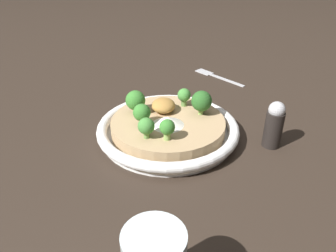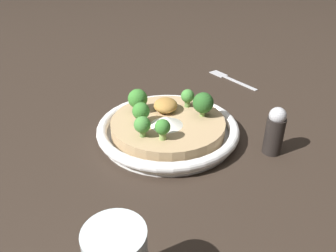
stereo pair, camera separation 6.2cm
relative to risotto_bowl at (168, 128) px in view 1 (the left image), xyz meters
The scene contains 12 objects.
ground_plane 0.02m from the risotto_bowl, ahead, with size 6.00×6.00×0.00m, color #2D231C.
risotto_bowl is the anchor object (origin of this frame).
cheese_sprinkle 0.03m from the risotto_bowl, 165.34° to the right, with size 0.06×0.06×0.02m.
crispy_onion_garnish 0.05m from the risotto_bowl, 15.38° to the left, with size 0.05×0.05×0.03m.
broccoli_back_right 0.08m from the risotto_bowl, 66.14° to the left, with size 0.04×0.04×0.05m.
broccoli_right 0.08m from the risotto_bowl, 27.10° to the right, with size 0.03×0.03×0.04m.
broccoli_front_right 0.08m from the risotto_bowl, 68.24° to the right, with size 0.04×0.04×0.05m.
broccoli_left 0.08m from the risotto_bowl, behind, with size 0.03×0.03×0.04m.
broccoli_back 0.07m from the risotto_bowl, 112.48° to the left, with size 0.03×0.03×0.04m.
broccoli_back_left 0.08m from the risotto_bowl, 150.74° to the left, with size 0.03×0.03×0.04m.
fork_utensil 0.34m from the risotto_bowl, 21.17° to the right, with size 0.13×0.12×0.00m.
pepper_shaker 0.19m from the risotto_bowl, 98.15° to the right, with size 0.03×0.03×0.09m.
Camera 1 is at (-0.53, -0.01, 0.33)m, focal length 35.00 mm.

